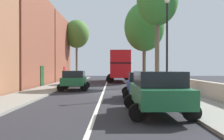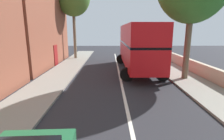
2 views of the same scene
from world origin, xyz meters
name	(u,v)px [view 1 (image 1 of 2)]	position (x,y,z in m)	size (l,w,h in m)	color
ground_plane	(104,92)	(0.00, 0.00, 0.00)	(84.00, 84.00, 0.00)	#28282D
road_centre_line	(104,92)	(0.00, 0.00, 0.00)	(0.16, 54.00, 0.01)	silver
sidewalk_left	(41,91)	(-4.90, 0.00, 0.06)	(2.60, 60.00, 0.12)	gray
sidewalk_right	(166,91)	(4.90, 0.00, 0.06)	(2.60, 60.00, 0.12)	gray
boundary_wall_right	(186,85)	(6.45, 0.00, 0.52)	(0.36, 54.00, 1.05)	beige
double_decker_bus	(120,65)	(1.70, 15.20, 2.35)	(3.57, 10.13, 4.06)	red
parked_car_blue_right_0	(142,84)	(2.50, -4.36, 0.92)	(2.45, 4.14, 1.62)	#1E389E
parked_car_green_right_1	(158,90)	(2.50, -9.63, 0.98)	(2.56, 4.53, 1.73)	#1E6038
parked_car_green_left_3	(75,79)	(-2.50, 1.53, 0.94)	(2.59, 4.19, 1.65)	#1E6038
street_tree_left_0	(77,34)	(-5.19, 22.10, 7.52)	(4.12, 4.12, 9.78)	#7A6B56
street_tree_right_1	(145,27)	(4.76, 12.16, 7.07)	(5.05, 5.05, 10.07)	brown
street_tree_right_3	(158,1)	(5.17, 5.27, 8.52)	(4.08, 4.08, 10.97)	brown
lamppost_right	(168,39)	(4.30, -3.15, 3.81)	(0.32, 0.32, 6.31)	black
litter_bin_right	(182,87)	(5.30, -2.93, 0.63)	(0.55, 0.55, 1.01)	black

